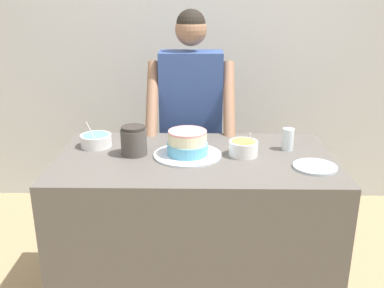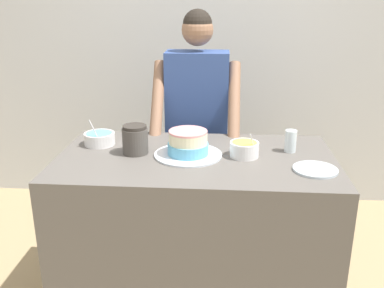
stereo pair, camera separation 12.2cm
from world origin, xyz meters
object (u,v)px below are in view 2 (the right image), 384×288
object	(u,v)px
cake	(188,145)
ceramic_plate	(315,170)
drinking_glass	(291,141)
stoneware_jar	(135,140)
frosting_bowl_yellow	(244,149)
frosting_bowl_blue	(100,138)
person_baker	(197,113)

from	to	relation	value
cake	ceramic_plate	world-z (taller)	cake
drinking_glass	ceramic_plate	world-z (taller)	drinking_glass
drinking_glass	stoneware_jar	size ratio (longest dim) A/B	0.77
drinking_glass	stoneware_jar	bearing A→B (deg)	-173.98
frosting_bowl_yellow	frosting_bowl_blue	bearing A→B (deg)	170.98
person_baker	cake	distance (m)	0.62
frosting_bowl_blue	cake	bearing A→B (deg)	-14.99
frosting_bowl_blue	ceramic_plate	xyz separation A→B (m)	(1.14, -0.30, -0.03)
frosting_bowl_yellow	stoneware_jar	distance (m)	0.58
person_baker	cake	size ratio (longest dim) A/B	4.59
stoneware_jar	cake	bearing A→B (deg)	-3.03
frosting_bowl_yellow	cake	bearing A→B (deg)	-178.19
stoneware_jar	frosting_bowl_blue	bearing A→B (deg)	151.99
frosting_bowl_blue	stoneware_jar	size ratio (longest dim) A/B	1.10
drinking_glass	frosting_bowl_blue	bearing A→B (deg)	178.09
cake	stoneware_jar	bearing A→B (deg)	176.97
person_baker	drinking_glass	distance (m)	0.74
person_baker	frosting_bowl_yellow	world-z (taller)	person_baker
cake	frosting_bowl_yellow	world-z (taller)	frosting_bowl_yellow
frosting_bowl_yellow	ceramic_plate	xyz separation A→B (m)	(0.33, -0.17, -0.04)
person_baker	drinking_glass	world-z (taller)	person_baker
drinking_glass	person_baker	bearing A→B (deg)	136.10
stoneware_jar	drinking_glass	bearing A→B (deg)	6.02
drinking_glass	frosting_bowl_yellow	bearing A→B (deg)	-159.61
frosting_bowl_blue	person_baker	bearing A→B (deg)	42.78
person_baker	frosting_bowl_blue	size ratio (longest dim) A/B	9.66
cake	frosting_bowl_blue	xyz separation A→B (m)	(-0.51, 0.14, -0.02)
cake	frosting_bowl_blue	size ratio (longest dim) A/B	2.10
person_baker	frosting_bowl_yellow	distance (m)	0.67
cake	person_baker	bearing A→B (deg)	89.36
person_baker	stoneware_jar	size ratio (longest dim) A/B	10.65
frosting_bowl_yellow	drinking_glass	distance (m)	0.27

